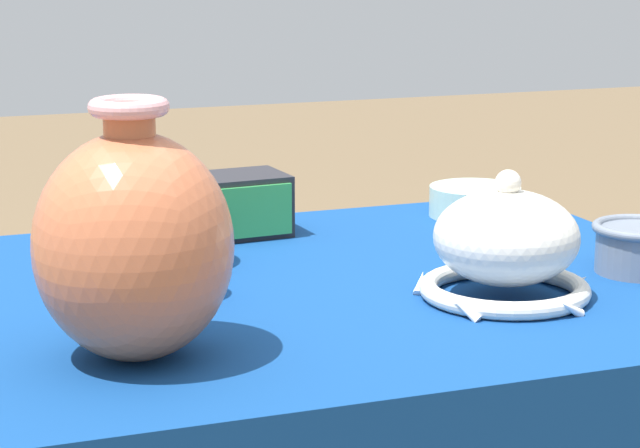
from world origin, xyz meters
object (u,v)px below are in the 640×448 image
(mosaic_tile_box, at_px, (243,204))
(jar_round_cobalt, at_px, (170,248))
(jar_round_teal, at_px, (169,219))
(pot_squat_celadon, at_px, (475,201))
(cup_wide_slate, at_px, (640,246))
(vase_tall_bulbous, at_px, (133,244))
(vase_dome_bell, at_px, (506,248))

(mosaic_tile_box, bearing_deg, jar_round_cobalt, -125.84)
(mosaic_tile_box, distance_m, jar_round_teal, 0.19)
(jar_round_teal, bearing_deg, pot_squat_celadon, 13.79)
(jar_round_teal, distance_m, jar_round_cobalt, 0.15)
(jar_round_cobalt, bearing_deg, jar_round_teal, 76.98)
(jar_round_teal, bearing_deg, cup_wide_slate, -23.82)
(vase_tall_bulbous, distance_m, cup_wide_slate, 0.69)
(vase_dome_bell, height_order, jar_round_teal, vase_dome_bell)
(cup_wide_slate, height_order, jar_round_cobalt, jar_round_cobalt)
(vase_dome_bell, bearing_deg, jar_round_teal, 139.39)
(cup_wide_slate, height_order, pot_squat_celadon, cup_wide_slate)
(mosaic_tile_box, bearing_deg, pot_squat_celadon, -5.28)
(mosaic_tile_box, bearing_deg, jar_round_teal, -140.72)
(vase_dome_bell, height_order, cup_wide_slate, vase_dome_bell)
(vase_dome_bell, relative_size, mosaic_tile_box, 1.69)
(cup_wide_slate, bearing_deg, jar_round_cobalt, 170.90)
(vase_tall_bulbous, xyz_separation_m, pot_squat_celadon, (0.63, 0.47, -0.10))
(vase_tall_bulbous, relative_size, vase_dome_bell, 1.23)
(mosaic_tile_box, relative_size, jar_round_teal, 0.93)
(pot_squat_celadon, bearing_deg, cup_wide_slate, -83.04)
(vase_dome_bell, xyz_separation_m, cup_wide_slate, (0.22, 0.04, -0.03))
(vase_dome_bell, height_order, jar_round_cobalt, vase_dome_bell)
(vase_tall_bulbous, relative_size, jar_round_teal, 1.93)
(vase_dome_bell, xyz_separation_m, jar_round_cobalt, (-0.37, 0.14, 0.00))
(vase_tall_bulbous, height_order, pot_squat_celadon, vase_tall_bulbous)
(vase_dome_bell, bearing_deg, cup_wide_slate, 11.42)
(vase_tall_bulbous, relative_size, pot_squat_celadon, 1.90)
(vase_tall_bulbous, bearing_deg, pot_squat_celadon, 37.08)
(cup_wide_slate, relative_size, pot_squat_celadon, 0.88)
(vase_dome_bell, relative_size, jar_round_cobalt, 1.61)
(vase_tall_bulbous, height_order, cup_wide_slate, vase_tall_bulbous)
(vase_tall_bulbous, bearing_deg, jar_round_cobalt, 67.12)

